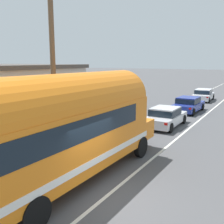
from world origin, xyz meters
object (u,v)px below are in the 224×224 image
at_px(car_third, 203,94).
at_px(painted_bus, 60,125).
at_px(car_second, 188,104).
at_px(car_lead, 165,116).
at_px(utility_pole, 53,64).

bearing_deg(car_third, painted_bus, -89.50).
bearing_deg(car_second, painted_bus, -90.41).
bearing_deg(car_second, car_lead, -89.53).
relative_size(car_lead, car_second, 0.98).
xyz_separation_m(car_lead, car_second, (-0.05, 6.28, 0.00)).
relative_size(utility_pole, painted_bus, 0.76).
bearing_deg(car_second, car_third, 92.44).
height_order(painted_bus, car_third, painted_bus).
xyz_separation_m(painted_bus, car_lead, (0.17, 10.67, -1.57)).
distance_m(car_lead, car_third, 14.24).
bearing_deg(painted_bus, car_second, 89.59).
bearing_deg(painted_bus, car_third, 90.50).
distance_m(car_lead, car_second, 6.28).
bearing_deg(painted_bus, utility_pole, 136.06).
distance_m(utility_pole, car_lead, 9.45).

